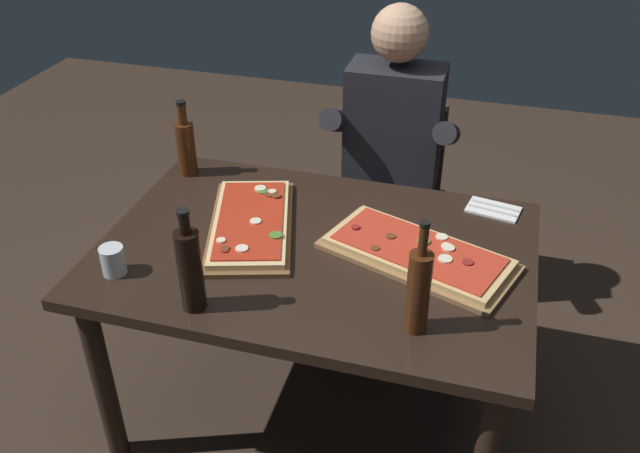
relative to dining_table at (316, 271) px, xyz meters
The scene contains 11 objects.
ground_plane 0.64m from the dining_table, ahead, with size 6.40×6.40×0.00m, color #38281E.
dining_table is the anchor object (origin of this frame).
pizza_rectangular_front 0.35m from the dining_table, ahead, with size 0.67×0.47×0.05m.
pizza_rectangular_left 0.27m from the dining_table, 168.46° to the left, with size 0.43×0.62×0.05m.
wine_bottle_dark 0.53m from the dining_table, 38.71° to the right, with size 0.07×0.07×0.35m.
oil_bottle_amber 0.74m from the dining_table, 150.37° to the left, with size 0.07×0.07×0.30m.
vinegar_bottle_green 0.51m from the dining_table, 123.68° to the right, with size 0.07×0.07×0.33m.
tumbler_near_camera 0.65m from the dining_table, 151.78° to the right, with size 0.07×0.07×0.09m.
napkin_cutlery_set 0.68m from the dining_table, 35.90° to the left, with size 0.20×0.14×0.01m.
diner_chair 0.88m from the dining_table, 83.00° to the left, with size 0.44×0.44×0.87m.
seated_diner 0.75m from the dining_table, 81.87° to the left, with size 0.53×0.41×1.33m.
Camera 1 is at (0.51, -1.73, 2.00)m, focal length 37.98 mm.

